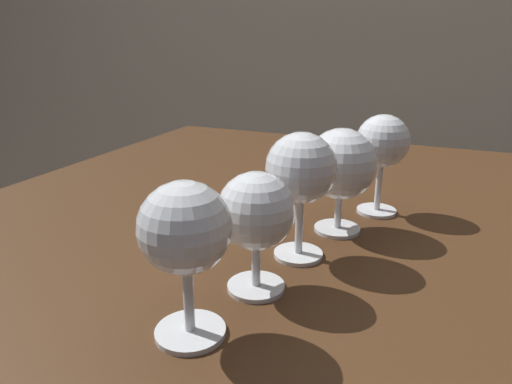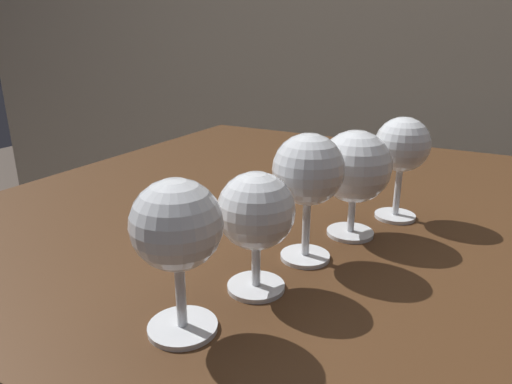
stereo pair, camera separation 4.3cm
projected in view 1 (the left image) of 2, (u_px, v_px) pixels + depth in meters
dining_table at (346, 271)px, 0.71m from camera, size 1.12×0.94×0.78m
wine_glass_merlot at (185, 232)px, 0.36m from camera, size 0.08×0.08×0.14m
wine_glass_amber at (256, 213)px, 0.44m from camera, size 0.08×0.08×0.12m
wine_glass_white at (301, 171)px, 0.50m from camera, size 0.08×0.08×0.15m
wine_glass_chardonnay at (344, 166)px, 0.57m from camera, size 0.09×0.09×0.14m
wine_glass_pinot at (383, 144)px, 0.63m from camera, size 0.07×0.07×0.14m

